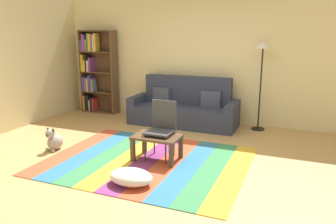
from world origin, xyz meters
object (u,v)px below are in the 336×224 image
couch (184,109)px  tv_remote (152,133)px  pouf (131,177)px  standing_lamp (262,56)px  folding_chair (162,125)px  bookshelf (95,71)px  coffee_table (157,140)px  dog (54,141)px

couch → tv_remote: bearing=-84.5°
pouf → standing_lamp: bearing=69.8°
standing_lamp → folding_chair: size_ratio=1.95×
couch → bookshelf: bookshelf is taller
bookshelf → folding_chair: bearing=-39.4°
coffee_table → folding_chair: (0.02, 0.15, 0.21)m
tv_remote → coffee_table: bearing=-41.5°
bookshelf → tv_remote: size_ratio=13.01×
pouf → standing_lamp: 3.67m
couch → dog: size_ratio=5.69×
couch → standing_lamp: bearing=7.3°
couch → coffee_table: couch is taller
dog → standing_lamp: bearing=39.9°
bookshelf → tv_remote: (2.58, -2.32, -0.59)m
bookshelf → coffee_table: 3.65m
pouf → tv_remote: size_ratio=3.91×
pouf → bookshelf: bearing=129.7°
couch → folding_chair: couch is taller
couch → coffee_table: 2.11m
bookshelf → dog: (0.91, -2.60, -0.83)m
coffee_table → tv_remote: (-0.11, 0.05, 0.08)m
tv_remote → folding_chair: folding_chair is taller
pouf → dog: 1.95m
coffee_table → pouf: 0.94m
pouf → folding_chair: 1.15m
couch → pouf: (0.34, -3.00, -0.22)m
coffee_table → tv_remote: 0.15m
bookshelf → standing_lamp: bearing=-1.3°
tv_remote → bookshelf: bearing=121.3°
standing_lamp → couch: bearing=-172.7°
standing_lamp → coffee_table: bearing=-118.0°
couch → dog: couch is taller
bookshelf → tv_remote: 3.52m
pouf → folding_chair: folding_chair is taller
couch → dog: bearing=-122.6°
couch → bookshelf: (-2.38, 0.28, 0.66)m
coffee_table → couch: bearing=98.3°
tv_remote → folding_chair: (0.13, 0.10, 0.13)m
coffee_table → dog: (-1.78, -0.23, -0.16)m
standing_lamp → tv_remote: (-1.33, -2.23, -1.06)m
couch → standing_lamp: (1.52, 0.19, 1.13)m
folding_chair → standing_lamp: bearing=75.7°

